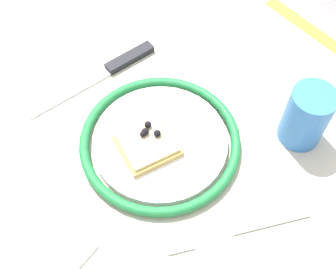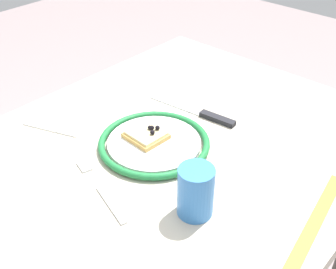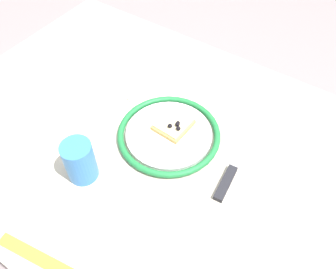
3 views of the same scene
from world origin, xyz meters
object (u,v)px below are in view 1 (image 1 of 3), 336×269
at_px(pizza_slice_near, 148,144).
at_px(napkin, 24,259).
at_px(cup, 306,116).
at_px(dining_table, 187,178).
at_px(measuring_tape, 331,44).
at_px(fork, 237,230).
at_px(plate, 160,141).
at_px(knife, 114,67).

distance_m(pizza_slice_near, napkin, 0.23).
bearing_deg(napkin, pizza_slice_near, -75.44).
xyz_separation_m(pizza_slice_near, cup, (-0.09, -0.21, 0.03)).
xyz_separation_m(dining_table, measuring_tape, (0.05, -0.33, 0.09)).
bearing_deg(measuring_tape, fork, 110.35).
distance_m(cup, napkin, 0.43).
distance_m(plate, napkin, 0.25).
relative_size(knife, fork, 1.22).
xyz_separation_m(pizza_slice_near, knife, (0.17, -0.03, -0.02)).
relative_size(dining_table, knife, 4.47).
bearing_deg(fork, dining_table, -4.27).
xyz_separation_m(fork, cup, (0.08, -0.17, 0.05)).
distance_m(pizza_slice_near, knife, 0.17).
relative_size(pizza_slice_near, napkin, 0.58).
bearing_deg(fork, knife, 1.73).
bearing_deg(fork, measuring_tape, -61.09).
xyz_separation_m(dining_table, cup, (-0.06, -0.16, 0.13)).
distance_m(dining_table, pizza_slice_near, 0.12).
bearing_deg(plate, napkin, 103.64).
xyz_separation_m(fork, measuring_tape, (0.19, -0.34, -0.00)).
bearing_deg(dining_table, cup, -110.58).
bearing_deg(cup, knife, 34.37).
bearing_deg(knife, dining_table, -174.30).
height_order(fork, measuring_tape, fork).
xyz_separation_m(dining_table, fork, (-0.13, 0.01, 0.09)).
distance_m(knife, fork, 0.34).
bearing_deg(measuring_tape, cup, 114.81).
bearing_deg(plate, knife, -3.18).
relative_size(knife, measuring_tape, 0.81).
xyz_separation_m(plate, napkin, (-0.06, 0.24, -0.01)).
distance_m(plate, knife, 0.17).
height_order(plate, cup, cup).
bearing_deg(measuring_tape, dining_table, 90.72).
bearing_deg(measuring_tape, knife, 58.64).
relative_size(cup, measuring_tape, 0.33).
xyz_separation_m(plate, measuring_tape, (0.02, -0.36, -0.01)).
bearing_deg(measuring_tape, pizza_slice_near, 84.66).
xyz_separation_m(pizza_slice_near, fork, (-0.17, -0.04, -0.02)).
xyz_separation_m(dining_table, pizza_slice_near, (0.03, 0.05, 0.11)).
relative_size(plate, cup, 2.47).
bearing_deg(napkin, measuring_tape, -82.60).
distance_m(dining_table, fork, 0.16).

